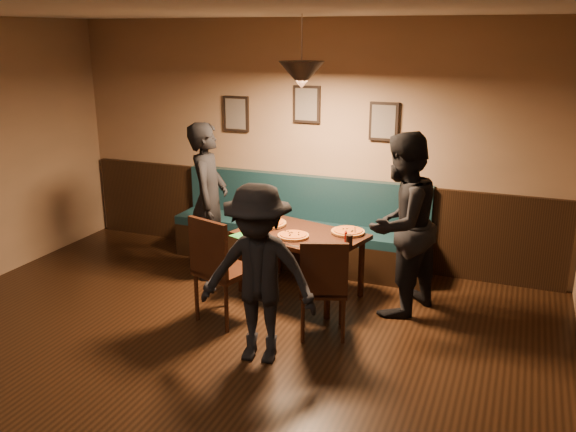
# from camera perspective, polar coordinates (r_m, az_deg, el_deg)

# --- Properties ---
(floor) EXTENTS (7.00, 7.00, 0.00)m
(floor) POSITION_cam_1_polar(r_m,az_deg,el_deg) (4.68, -13.83, -17.78)
(floor) COLOR black
(floor) RESTS_ON ground
(ceiling) EXTENTS (7.00, 7.00, 0.00)m
(ceiling) POSITION_cam_1_polar(r_m,az_deg,el_deg) (3.88, -16.86, 18.76)
(ceiling) COLOR silver
(ceiling) RESTS_ON ground
(wall_back) EXTENTS (6.00, 0.00, 6.00)m
(wall_back) POSITION_cam_1_polar(r_m,az_deg,el_deg) (7.09, 1.84, 6.92)
(wall_back) COLOR #8C704F
(wall_back) RESTS_ON ground
(wainscot) EXTENTS (5.88, 0.06, 1.00)m
(wainscot) POSITION_cam_1_polar(r_m,az_deg,el_deg) (7.28, 1.69, -0.12)
(wainscot) COLOR black
(wainscot) RESTS_ON ground
(booth_bench) EXTENTS (3.00, 0.60, 1.00)m
(booth_bench) POSITION_cam_1_polar(r_m,az_deg,el_deg) (7.03, 0.94, -0.72)
(booth_bench) COLOR #0F232D
(booth_bench) RESTS_ON ground
(picture_left) EXTENTS (0.32, 0.04, 0.42)m
(picture_left) POSITION_cam_1_polar(r_m,az_deg,el_deg) (7.37, -4.91, 9.60)
(picture_left) COLOR black
(picture_left) RESTS_ON wall_back
(picture_center) EXTENTS (0.32, 0.04, 0.42)m
(picture_center) POSITION_cam_1_polar(r_m,az_deg,el_deg) (7.00, 1.79, 10.51)
(picture_center) COLOR black
(picture_center) RESTS_ON wall_back
(picture_right) EXTENTS (0.32, 0.04, 0.42)m
(picture_right) POSITION_cam_1_polar(r_m,az_deg,el_deg) (6.77, 9.04, 8.81)
(picture_right) COLOR black
(picture_right) RESTS_ON wall_back
(pendant_lamp) EXTENTS (0.44, 0.44, 0.25)m
(pendant_lamp) POSITION_cam_1_polar(r_m,az_deg,el_deg) (5.86, 1.30, 13.20)
(pendant_lamp) COLOR black
(pendant_lamp) RESTS_ON ceiling
(dining_table) EXTENTS (1.41, 1.09, 0.67)m
(dining_table) POSITION_cam_1_polar(r_m,az_deg,el_deg) (6.28, 1.18, -4.53)
(dining_table) COLOR black
(dining_table) RESTS_ON floor
(chair_near_left) EXTENTS (0.57, 0.57, 1.04)m
(chair_near_left) POSITION_cam_1_polar(r_m,az_deg,el_deg) (5.70, -5.95, -4.90)
(chair_near_left) COLOR black
(chair_near_left) RESTS_ON floor
(chair_near_right) EXTENTS (0.53, 0.53, 0.94)m
(chair_near_right) POSITION_cam_1_polar(r_m,az_deg,el_deg) (5.43, 3.31, -6.58)
(chair_near_right) COLOR black
(chair_near_right) RESTS_ON floor
(diner_left) EXTENTS (0.56, 0.72, 1.73)m
(diner_left) POSITION_cam_1_polar(r_m,az_deg,el_deg) (6.67, -7.50, 1.42)
(diner_left) COLOR black
(diner_left) RESTS_ON floor
(diner_right) EXTENTS (0.95, 1.05, 1.77)m
(diner_right) POSITION_cam_1_polar(r_m,az_deg,el_deg) (5.82, 10.59, -0.82)
(diner_right) COLOR black
(diner_right) RESTS_ON floor
(diner_front) EXTENTS (1.03, 0.67, 1.51)m
(diner_front) POSITION_cam_1_polar(r_m,az_deg,el_deg) (4.91, -2.83, -5.56)
(diner_front) COLOR black
(diner_front) RESTS_ON floor
(pizza_a) EXTENTS (0.51, 0.51, 0.04)m
(pizza_a) POSITION_cam_1_polar(r_m,az_deg,el_deg) (6.43, -1.87, -0.68)
(pizza_a) COLOR orange
(pizza_a) RESTS_ON dining_table
(pizza_b) EXTENTS (0.37, 0.37, 0.04)m
(pizza_b) POSITION_cam_1_polar(r_m,az_deg,el_deg) (6.04, 0.50, -1.86)
(pizza_b) COLOR orange
(pizza_b) RESTS_ON dining_table
(pizza_c) EXTENTS (0.39, 0.39, 0.04)m
(pizza_c) POSITION_cam_1_polar(r_m,az_deg,el_deg) (6.19, 5.68, -1.47)
(pizza_c) COLOR #D36127
(pizza_c) RESTS_ON dining_table
(soda_glass) EXTENTS (0.07, 0.07, 0.14)m
(soda_glass) POSITION_cam_1_polar(r_m,az_deg,el_deg) (5.74, 5.80, -2.45)
(soda_glass) COLOR black
(soda_glass) RESTS_ON dining_table
(tabasco_bottle) EXTENTS (0.03, 0.03, 0.12)m
(tabasco_bottle) POSITION_cam_1_polar(r_m,az_deg,el_deg) (5.93, 5.48, -1.88)
(tabasco_bottle) COLOR #930A04
(tabasco_bottle) RESTS_ON dining_table
(napkin_a) EXTENTS (0.18, 0.18, 0.01)m
(napkin_a) POSITION_cam_1_polar(r_m,az_deg,el_deg) (6.56, -2.67, -0.51)
(napkin_a) COLOR #1B6723
(napkin_a) RESTS_ON dining_table
(napkin_b) EXTENTS (0.20, 0.20, 0.01)m
(napkin_b) POSITION_cam_1_polar(r_m,az_deg,el_deg) (6.11, -4.60, -1.86)
(napkin_b) COLOR #217E2D
(napkin_b) RESTS_ON dining_table
(cutlery_set) EXTENTS (0.19, 0.06, 0.00)m
(cutlery_set) POSITION_cam_1_polar(r_m,az_deg,el_deg) (5.86, -0.63, -2.66)
(cutlery_set) COLOR #B6B6BA
(cutlery_set) RESTS_ON dining_table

